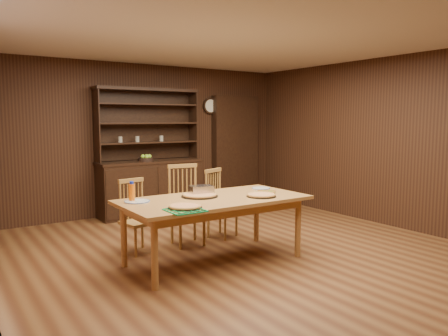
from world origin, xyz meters
TOP-DOWN VIEW (x-y plane):
  - floor at (0.00, 0.00)m, footprint 6.00×6.00m
  - room_shell at (0.00, 0.00)m, footprint 6.00×6.00m
  - china_hutch at (-0.00, 2.75)m, footprint 1.84×0.52m
  - doorway at (1.90, 2.90)m, footprint 1.00×0.18m
  - wall_clock at (1.35, 2.96)m, footprint 0.30×0.05m
  - dining_table at (-0.45, 0.00)m, footprint 2.13×1.07m
  - chair_left at (-1.05, 0.87)m, footprint 0.44×0.42m
  - chair_center at (-0.36, 0.84)m, footprint 0.48×0.46m
  - chair_right at (0.20, 0.90)m, footprint 0.51×0.50m
  - pizza_left at (-1.01, -0.33)m, footprint 0.35×0.35m
  - pizza_right at (0.05, -0.24)m, footprint 0.35×0.35m
  - pizza_center at (-0.55, 0.16)m, footprint 0.43×0.43m
  - cooling_rack at (-1.07, -0.44)m, footprint 0.39×0.39m
  - plate_left at (-1.28, 0.25)m, footprint 0.28×0.28m
  - plate_right at (0.40, 0.21)m, footprint 0.24×0.24m
  - foil_dish at (-0.46, 0.28)m, footprint 0.30×0.24m
  - juice_bottle at (-1.32, 0.30)m, footprint 0.07×0.07m
  - pot_holder_a at (0.28, -0.03)m, footprint 0.23×0.23m
  - pot_holder_b at (0.29, -0.05)m, footprint 0.31×0.31m
  - fruit_bowl at (-0.11, 2.69)m, footprint 0.25×0.25m

SIDE VIEW (x-z plane):
  - floor at x=0.00m, z-range 0.00..0.00m
  - chair_left at x=-1.05m, z-range 0.02..0.94m
  - chair_right at x=0.20m, z-range 0.03..0.98m
  - chair_center at x=-0.36m, z-range 0.03..1.09m
  - china_hutch at x=0.00m, z-range -0.49..1.68m
  - dining_table at x=-0.45m, z-range 0.31..1.06m
  - pot_holder_a at x=0.28m, z-range 0.75..0.76m
  - cooling_rack at x=-1.07m, z-range 0.75..0.77m
  - pot_holder_b at x=0.29m, z-range 0.75..0.77m
  - plate_left at x=-1.28m, z-range 0.75..0.77m
  - plate_right at x=0.40m, z-range 0.75..0.77m
  - pizza_center at x=-0.55m, z-range 0.75..0.79m
  - pizza_left at x=-1.01m, z-range 0.75..0.79m
  - pizza_right at x=0.05m, z-range 0.75..0.79m
  - foil_dish at x=-0.46m, z-range 0.75..0.86m
  - juice_bottle at x=-1.32m, z-range 0.74..0.97m
  - fruit_bowl at x=-0.11m, z-range 0.93..1.04m
  - doorway at x=1.90m, z-range 0.00..2.10m
  - room_shell at x=0.00m, z-range -1.42..4.58m
  - wall_clock at x=1.35m, z-range 1.75..2.05m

